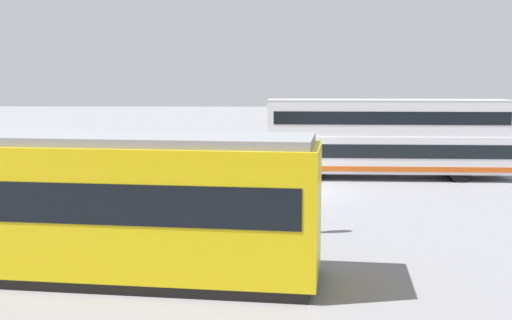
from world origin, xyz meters
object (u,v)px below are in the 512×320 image
info_sign (23,171)px  double_decker_bus (387,138)px  pedestrian_near_railing (155,195)px  pedestrian_crossing (312,200)px

info_sign → double_decker_bus: bearing=-143.2°
pedestrian_near_railing → pedestrian_crossing: 5.26m
pedestrian_near_railing → pedestrian_crossing: size_ratio=0.88×
pedestrian_crossing → pedestrian_near_railing: bearing=-14.6°
double_decker_bus → pedestrian_near_railing: bearing=45.5°
pedestrian_crossing → info_sign: size_ratio=0.72×
pedestrian_near_railing → pedestrian_crossing: pedestrian_crossing is taller
double_decker_bus → pedestrian_near_railing: (9.28, 9.46, -1.02)m
double_decker_bus → pedestrian_near_railing: double_decker_bus is taller
double_decker_bus → pedestrian_crossing: 11.60m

